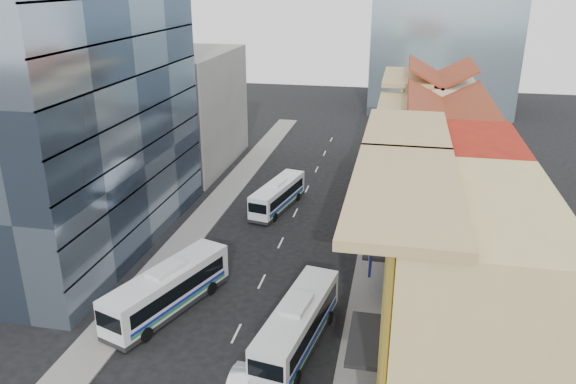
% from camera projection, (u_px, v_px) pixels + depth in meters
% --- Properties ---
extents(sidewalk_right, '(3.00, 90.00, 0.15)m').
position_uv_depth(sidewalk_right, '(376.00, 251.00, 48.75)').
color(sidewalk_right, slate).
rests_on(sidewalk_right, ground).
extents(sidewalk_left, '(3.00, 90.00, 0.15)m').
position_uv_depth(sidewalk_left, '(191.00, 234.00, 51.94)').
color(sidewalk_left, slate).
rests_on(sidewalk_left, ground).
extents(shophouse_tan, '(8.00, 14.00, 12.00)m').
position_uv_depth(shophouse_tan, '(468.00, 303.00, 30.05)').
color(shophouse_tan, '#DAC77E').
rests_on(shophouse_tan, ground).
extents(shophouse_red, '(8.00, 10.00, 12.00)m').
position_uv_depth(shophouse_red, '(453.00, 216.00, 41.02)').
color(shophouse_red, '#A32112').
rests_on(shophouse_red, ground).
extents(shophouse_cream_near, '(8.00, 9.00, 10.00)m').
position_uv_depth(shophouse_cream_near, '(444.00, 184.00, 50.07)').
color(shophouse_cream_near, silver).
rests_on(shophouse_cream_near, ground).
extents(shophouse_cream_mid, '(8.00, 9.00, 10.00)m').
position_uv_depth(shophouse_cream_mid, '(439.00, 155.00, 58.30)').
color(shophouse_cream_mid, silver).
rests_on(shophouse_cream_mid, ground).
extents(shophouse_cream_far, '(8.00, 12.00, 11.00)m').
position_uv_depth(shophouse_cream_far, '(436.00, 126.00, 67.72)').
color(shophouse_cream_far, silver).
rests_on(shophouse_cream_far, ground).
extents(office_tower, '(12.00, 26.00, 30.00)m').
position_uv_depth(office_tower, '(67.00, 74.00, 45.43)').
color(office_tower, '#405065').
rests_on(office_tower, ground).
extents(office_block_far, '(10.00, 18.00, 14.00)m').
position_uv_depth(office_block_far, '(188.00, 110.00, 69.15)').
color(office_block_far, gray).
rests_on(office_block_far, ground).
extents(bus_left_near, '(6.05, 11.14, 3.50)m').
position_uv_depth(bus_left_near, '(168.00, 288.00, 39.62)').
color(bus_left_near, silver).
rests_on(bus_left_near, ground).
extents(bus_left_far, '(4.08, 9.72, 3.04)m').
position_uv_depth(bus_left_far, '(278.00, 195.00, 57.32)').
color(bus_left_far, white).
rests_on(bus_left_far, ground).
extents(bus_right, '(4.10, 10.80, 3.38)m').
position_uv_depth(bus_right, '(297.00, 324.00, 35.65)').
color(bus_right, silver).
rests_on(bus_right, ground).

